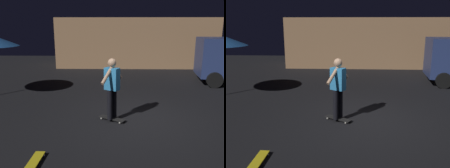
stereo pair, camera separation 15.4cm
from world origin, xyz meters
The scene contains 5 objects.
ground_plane centered at (0.00, 0.00, 0.00)m, with size 28.00×28.00×0.00m, color black.
low_building centered at (0.53, 9.44, 1.50)m, with size 9.69×3.08×2.99m.
skateboard_ridden centered at (-0.73, -0.05, 0.06)m, with size 0.77×0.57×0.07m.
skateboard_spare centered at (-2.17, -2.29, 0.06)m, with size 0.24×0.78×0.07m.
skater centered at (-0.73, -0.05, 1.04)m, with size 0.58×0.89×1.67m.
Camera 1 is at (-0.57, -6.35, 2.62)m, focal length 38.71 mm.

